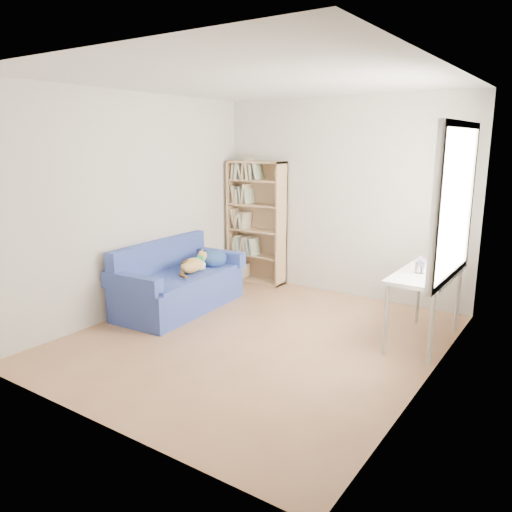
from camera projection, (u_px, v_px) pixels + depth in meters
The scene contains 6 objects.
ground at pixel (257, 339), 5.27m from camera, with size 4.00×4.00×0.00m, color #9F6B48.
room_shell at pixel (267, 183), 4.88m from camera, with size 3.54×4.04×2.62m.
sofa at pixel (179, 283), 6.19m from camera, with size 0.91×1.73×0.83m.
bookshelf at pixel (256, 227), 7.27m from camera, with size 0.88×0.27×1.76m.
desk at pixel (426, 279), 5.05m from camera, with size 0.53×1.16×0.75m.
pen_cup at pixel (419, 267), 4.98m from camera, with size 0.09×0.09×0.17m.
Camera 1 is at (2.76, -4.10, 2.04)m, focal length 35.00 mm.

